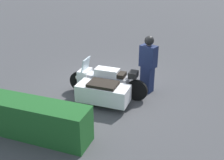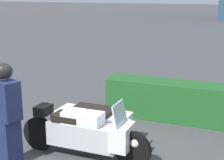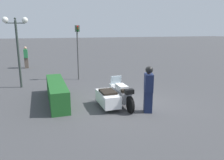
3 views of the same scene
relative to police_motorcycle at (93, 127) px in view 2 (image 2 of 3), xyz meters
The scene contains 3 objects.
police_motorcycle is the anchor object (origin of this frame).
officer_rider 1.64m from the police_motorcycle, 136.16° to the right, with size 0.58×0.46×1.85m.
hedge_bush_curbside 2.60m from the police_motorcycle, 59.25° to the left, with size 3.74×0.73×0.92m, color #1E5623.
Camera 2 is at (2.73, -4.81, 3.01)m, focal length 55.00 mm.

